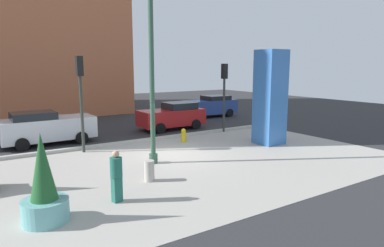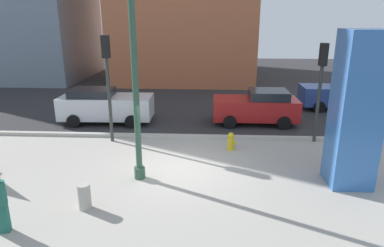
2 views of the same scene
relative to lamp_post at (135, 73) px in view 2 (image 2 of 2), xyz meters
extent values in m
plane|color=#2D2D30|center=(1.24, 4.90, -3.52)|extent=(60.00, 60.00, 0.00)
cube|color=#ADA89E|center=(1.24, -1.10, -3.52)|extent=(18.00, 10.00, 0.02)
cube|color=#B7B2A8|center=(1.24, 4.02, -3.44)|extent=(18.00, 0.24, 0.16)
cylinder|color=#335642|center=(0.00, 0.00, -3.32)|extent=(0.36, 0.36, 0.40)
cylinder|color=#335642|center=(0.00, 0.00, -0.07)|extent=(0.20, 0.20, 6.89)
cube|color=#3870BC|center=(6.74, 0.03, -1.10)|extent=(1.27, 1.27, 4.83)
cylinder|color=gold|center=(3.16, 2.71, -3.24)|extent=(0.26, 0.26, 0.55)
sphere|color=gold|center=(3.16, 2.71, -2.89)|extent=(0.24, 0.24, 0.24)
cylinder|color=gold|center=(3.33, 2.71, -3.22)|extent=(0.12, 0.10, 0.10)
cylinder|color=#B2ADA3|center=(-1.15, -1.97, -3.14)|extent=(0.36, 0.36, 0.75)
cylinder|color=#333833|center=(6.81, 3.91, -1.89)|extent=(0.14, 0.14, 3.26)
cube|color=black|center=(6.81, 3.91, 0.19)|extent=(0.28, 0.32, 0.90)
sphere|color=red|center=(6.81, 4.08, -0.08)|extent=(0.18, 0.18, 0.18)
cylinder|color=#333833|center=(-1.91, 3.48, -1.74)|extent=(0.14, 0.14, 3.57)
cube|color=black|center=(-1.91, 3.48, 0.50)|extent=(0.28, 0.32, 0.90)
sphere|color=green|center=(-1.91, 3.65, 0.50)|extent=(0.18, 0.18, 0.18)
cube|color=silver|center=(-2.91, 6.22, -2.70)|extent=(4.61, 1.93, 1.09)
cube|color=#1E2328|center=(-3.59, 6.20, -1.97)|extent=(2.09, 1.64, 0.36)
cylinder|color=black|center=(-1.52, 7.16, -3.20)|extent=(0.65, 0.24, 0.64)
cylinder|color=black|center=(-1.47, 5.35, -3.20)|extent=(0.65, 0.24, 0.64)
cylinder|color=black|center=(-4.35, 7.08, -3.20)|extent=(0.65, 0.24, 0.64)
cylinder|color=black|center=(-4.30, 5.27, -3.20)|extent=(0.65, 0.24, 0.64)
cube|color=red|center=(4.55, 6.47, -2.74)|extent=(4.16, 1.86, 1.00)
cube|color=#1E2328|center=(5.17, 6.47, -2.03)|extent=(1.87, 1.63, 0.42)
cylinder|color=black|center=(3.26, 5.55, -3.20)|extent=(0.64, 0.22, 0.64)
cylinder|color=black|center=(3.26, 7.40, -3.20)|extent=(0.64, 0.22, 0.64)
cylinder|color=black|center=(5.83, 5.54, -3.20)|extent=(0.64, 0.22, 0.64)
cylinder|color=black|center=(5.84, 7.39, -3.20)|extent=(0.64, 0.22, 0.64)
cube|color=#2D4793|center=(9.81, 9.61, -2.72)|extent=(4.45, 1.84, 1.06)
cube|color=#1E2328|center=(10.48, 9.60, -2.01)|extent=(2.01, 1.61, 0.34)
cylinder|color=black|center=(8.43, 8.71, -3.20)|extent=(0.64, 0.22, 0.64)
cylinder|color=black|center=(8.44, 10.52, -3.20)|extent=(0.64, 0.22, 0.64)
cylinder|color=black|center=(11.19, 8.69, -3.20)|extent=(0.64, 0.22, 0.64)
cylinder|color=black|center=(11.20, 10.51, -3.20)|extent=(0.64, 0.22, 0.64)
cube|color=#236656|center=(-2.79, -3.14, -3.13)|extent=(0.32, 0.26, 0.78)
camera|label=1|loc=(-6.23, -12.52, 0.49)|focal=32.13mm
camera|label=2|loc=(2.30, -10.27, 1.64)|focal=32.08mm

